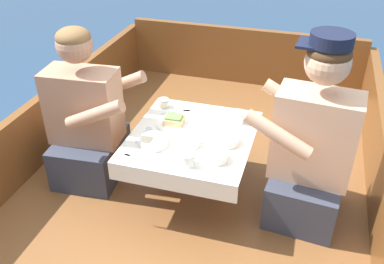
# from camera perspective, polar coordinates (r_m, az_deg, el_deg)

# --- Properties ---
(ground_plane) EXTENTS (60.00, 60.00, 0.00)m
(ground_plane) POSITION_cam_1_polar(r_m,az_deg,el_deg) (2.72, -0.44, -13.69)
(ground_plane) COLOR navy
(boat_deck) EXTENTS (2.10, 3.32, 0.31)m
(boat_deck) POSITION_cam_1_polar(r_m,az_deg,el_deg) (2.61, -0.45, -11.30)
(boat_deck) COLOR brown
(boat_deck) RESTS_ON ground_plane
(gunwale_port) EXTENTS (0.06, 3.32, 0.42)m
(gunwale_port) POSITION_cam_1_polar(r_m,az_deg,el_deg) (2.80, -20.86, -0.94)
(gunwale_port) COLOR brown
(gunwale_port) RESTS_ON boat_deck
(bow_coaming) EXTENTS (1.98, 0.06, 0.48)m
(bow_coaming) POSITION_cam_1_polar(r_m,az_deg,el_deg) (3.76, 6.96, 10.04)
(bow_coaming) COLOR brown
(bow_coaming) RESTS_ON boat_deck
(cockpit_table) EXTENTS (0.66, 0.72, 0.38)m
(cockpit_table) POSITION_cam_1_polar(r_m,az_deg,el_deg) (2.35, 0.00, -1.26)
(cockpit_table) COLOR #B2B2B7
(cockpit_table) RESTS_ON boat_deck
(person_port) EXTENTS (0.55, 0.47, 0.94)m
(person_port) POSITION_cam_1_polar(r_m,az_deg,el_deg) (2.55, -13.83, 1.25)
(person_port) COLOR #333847
(person_port) RESTS_ON boat_deck
(person_starboard) EXTENTS (0.55, 0.48, 1.02)m
(person_starboard) POSITION_cam_1_polar(r_m,az_deg,el_deg) (2.24, 15.60, -2.23)
(person_starboard) COLOR #333847
(person_starboard) RESTS_ON boat_deck
(plate_sandwich) EXTENTS (0.20, 0.20, 0.01)m
(plate_sandwich) POSITION_cam_1_polar(r_m,az_deg,el_deg) (2.42, -2.41, 1.07)
(plate_sandwich) COLOR white
(plate_sandwich) RESTS_ON cockpit_table
(plate_bread) EXTENTS (0.18, 0.18, 0.01)m
(plate_bread) POSITION_cam_1_polar(r_m,az_deg,el_deg) (2.40, 2.66, 0.74)
(plate_bread) COLOR white
(plate_bread) RESTS_ON cockpit_table
(sandwich) EXTENTS (0.11, 0.09, 0.05)m
(sandwich) POSITION_cam_1_polar(r_m,az_deg,el_deg) (2.41, -2.43, 1.63)
(sandwich) COLOR #E0BC7F
(sandwich) RESTS_ON plate_sandwich
(bowl_port_near) EXTENTS (0.12, 0.12, 0.04)m
(bowl_port_near) POSITION_cam_1_polar(r_m,az_deg,el_deg) (2.13, 3.27, -3.25)
(bowl_port_near) COLOR white
(bowl_port_near) RESTS_ON cockpit_table
(bowl_starboard_near) EXTENTS (0.14, 0.14, 0.04)m
(bowl_starboard_near) POSITION_cam_1_polar(r_m,az_deg,el_deg) (2.26, 4.63, -0.94)
(bowl_starboard_near) COLOR white
(bowl_starboard_near) RESTS_ON cockpit_table
(bowl_center_far) EXTENTS (0.15, 0.15, 0.04)m
(bowl_center_far) POSITION_cam_1_polar(r_m,az_deg,el_deg) (2.25, -5.13, -1.22)
(bowl_center_far) COLOR white
(bowl_center_far) RESTS_ON cockpit_table
(coffee_cup_port) EXTENTS (0.10, 0.07, 0.07)m
(coffee_cup_port) POSITION_cam_1_polar(r_m,az_deg,el_deg) (2.44, 6.21, 2.02)
(coffee_cup_port) COLOR white
(coffee_cup_port) RESTS_ON cockpit_table
(coffee_cup_starboard) EXTENTS (0.10, 0.07, 0.06)m
(coffee_cup_starboard) POSITION_cam_1_polar(r_m,az_deg,el_deg) (2.09, -0.58, -3.65)
(coffee_cup_starboard) COLOR white
(coffee_cup_starboard) RESTS_ON cockpit_table
(coffee_cup_center) EXTENTS (0.11, 0.08, 0.06)m
(coffee_cup_center) POSITION_cam_1_polar(r_m,az_deg,el_deg) (2.23, 0.14, -1.18)
(coffee_cup_center) COLOR white
(coffee_cup_center) RESTS_ON cockpit_table
(tin_can) EXTENTS (0.07, 0.07, 0.05)m
(tin_can) POSITION_cam_1_polar(r_m,az_deg,el_deg) (2.60, -3.80, 3.87)
(tin_can) COLOR silver
(tin_can) RESTS_ON cockpit_table
(utensil_spoon_port) EXTENTS (0.16, 0.07, 0.01)m
(utensil_spoon_port) POSITION_cam_1_polar(r_m,az_deg,el_deg) (2.65, -1.98, 3.92)
(utensil_spoon_port) COLOR silver
(utensil_spoon_port) RESTS_ON cockpit_table
(utensil_spoon_center) EXTENTS (0.17, 0.03, 0.01)m
(utensil_spoon_center) POSITION_cam_1_polar(r_m,az_deg,el_deg) (2.56, -0.29, 2.94)
(utensil_spoon_center) COLOR silver
(utensil_spoon_center) RESTS_ON cockpit_table
(utensil_fork_starboard) EXTENTS (0.17, 0.05, 0.00)m
(utensil_fork_starboard) POSITION_cam_1_polar(r_m,az_deg,el_deg) (2.17, -7.54, -3.47)
(utensil_fork_starboard) COLOR silver
(utensil_fork_starboard) RESTS_ON cockpit_table
(utensil_fork_port) EXTENTS (0.16, 0.10, 0.00)m
(utensil_fork_port) POSITION_cam_1_polar(r_m,az_deg,el_deg) (2.55, -1.85, 2.70)
(utensil_fork_port) COLOR silver
(utensil_fork_port) RESTS_ON cockpit_table
(utensil_spoon_starboard) EXTENTS (0.04, 0.17, 0.01)m
(utensil_spoon_starboard) POSITION_cam_1_polar(r_m,az_deg,el_deg) (2.36, -6.21, -0.01)
(utensil_spoon_starboard) COLOR silver
(utensil_spoon_starboard) RESTS_ON cockpit_table
(utensil_knife_port) EXTENTS (0.17, 0.05, 0.00)m
(utensil_knife_port) POSITION_cam_1_polar(r_m,az_deg,el_deg) (2.55, 0.58, 2.77)
(utensil_knife_port) COLOR silver
(utensil_knife_port) RESTS_ON cockpit_table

